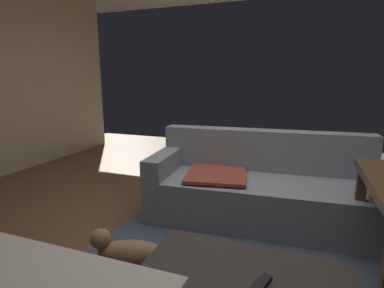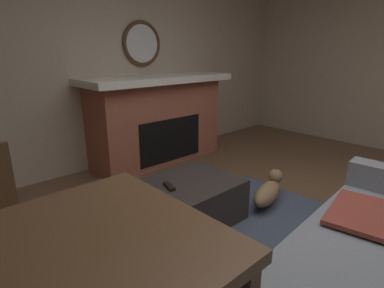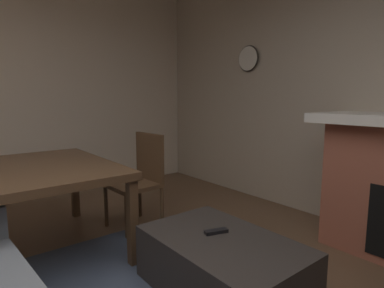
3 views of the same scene
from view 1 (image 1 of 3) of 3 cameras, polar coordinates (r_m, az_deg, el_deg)
name	(u,v)px [view 1 (image 1 of 3)]	position (r m, az deg, el deg)	size (l,w,h in m)	color
floor	(220,242)	(2.67, 5.29, -18.03)	(8.15, 8.15, 0.00)	brown
area_rug	(260,264)	(2.45, 12.81, -21.31)	(2.60, 2.00, 0.01)	#3D475B
couch	(260,188)	(3.02, 12.73, -8.20)	(2.14, 0.99, 0.84)	slate
tv_remote	(261,284)	(1.60, 12.87, -24.52)	(0.05, 0.16, 0.02)	black
small_dog	(128,252)	(2.28, -11.97, -19.35)	(0.56, 0.31, 0.27)	#8C6B4C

